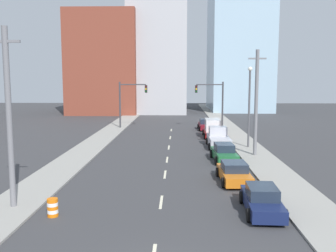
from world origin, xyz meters
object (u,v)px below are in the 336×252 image
object	(u,v)px
utility_pole_right_mid	(256,102)
sedan_maroon	(206,125)
street_lamp	(249,101)
traffic_signal_left	(127,99)
traffic_signal_right	(215,99)
utility_pole_left_near	(9,117)
sedan_green	(224,153)
box_truck_red	(212,129)
sedan_orange	(234,173)
traffic_barrel	(53,208)
pickup_truck_silver	(218,139)
sedan_navy	(262,200)

from	to	relation	value
utility_pole_right_mid	sedan_maroon	xyz separation A→B (m)	(-3.20, 18.19, -4.30)
street_lamp	traffic_signal_left	bearing A→B (deg)	133.51
traffic_signal_right	utility_pole_right_mid	world-z (taller)	utility_pole_right_mid
utility_pole_left_near	traffic_signal_left	bearing A→B (deg)	87.07
utility_pole_left_near	sedan_green	xyz separation A→B (m)	(13.08, 12.41, -4.34)
traffic_signal_right	box_truck_red	size ratio (longest dim) A/B	1.25
sedan_orange	utility_pole_left_near	bearing A→B (deg)	-157.80
sedan_orange	utility_pole_right_mid	bearing A→B (deg)	68.42
traffic_barrel	sedan_orange	world-z (taller)	sedan_orange
utility_pole_left_near	traffic_barrel	xyz separation A→B (m)	(2.58, -1.19, -4.57)
utility_pole_right_mid	pickup_truck_silver	world-z (taller)	utility_pole_right_mid
traffic_signal_right	street_lamp	size ratio (longest dim) A/B	0.81
sedan_green	pickup_truck_silver	size ratio (longest dim) A/B	0.87
street_lamp	box_truck_red	distance (m)	8.77
pickup_truck_silver	street_lamp	bearing A→B (deg)	-14.06
utility_pole_right_mid	box_truck_red	xyz separation A→B (m)	(-2.89, 11.38, -3.93)
street_lamp	pickup_truck_silver	bearing A→B (deg)	166.03
utility_pole_left_near	sedan_green	world-z (taller)	utility_pole_left_near
traffic_signal_right	utility_pole_left_near	world-z (taller)	utility_pole_left_near
utility_pole_left_near	sedan_orange	xyz separation A→B (m)	(12.97, 5.72, -4.40)
utility_pole_right_mid	traffic_barrel	distance (m)	21.29
utility_pole_left_near	sedan_maroon	xyz separation A→B (m)	(12.98, 32.75, -4.36)
traffic_signal_left	traffic_signal_right	xyz separation A→B (m)	(12.61, 0.00, 0.00)
sedan_navy	sedan_orange	xyz separation A→B (m)	(-0.60, 5.98, -0.02)
sedan_green	pickup_truck_silver	bearing A→B (deg)	85.07
sedan_green	sedan_navy	bearing A→B (deg)	-90.75
utility_pole_left_near	sedan_maroon	world-z (taller)	utility_pole_left_near
traffic_signal_left	street_lamp	size ratio (longest dim) A/B	0.81
traffic_signal_left	sedan_navy	world-z (taller)	traffic_signal_left
sedan_orange	traffic_signal_right	bearing A→B (deg)	85.60
traffic_signal_left	utility_pole_right_mid	size ratio (longest dim) A/B	0.69
street_lamp	sedan_green	size ratio (longest dim) A/B	1.72
utility_pole_right_mid	sedan_orange	xyz separation A→B (m)	(-3.21, -8.84, -4.35)
sedan_green	utility_pole_right_mid	bearing A→B (deg)	31.92
sedan_navy	sedan_maroon	size ratio (longest dim) A/B	1.06
street_lamp	sedan_orange	size ratio (longest dim) A/B	1.80
sedan_maroon	sedan_navy	bearing A→B (deg)	-90.46
utility_pole_right_mid	traffic_barrel	bearing A→B (deg)	-130.81
utility_pole_left_near	pickup_truck_silver	bearing A→B (deg)	55.49
sedan_green	traffic_signal_right	bearing A→B (deg)	83.72
traffic_barrel	pickup_truck_silver	distance (m)	23.21
traffic_signal_left	sedan_maroon	size ratio (longest dim) A/B	1.53
sedan_maroon	box_truck_red	bearing A→B (deg)	-88.89
traffic_signal_right	sedan_maroon	size ratio (longest dim) A/B	1.53
traffic_barrel	sedan_navy	world-z (taller)	sedan_navy
utility_pole_right_mid	sedan_green	size ratio (longest dim) A/B	2.01
traffic_signal_right	sedan_orange	bearing A→B (deg)	-92.80
utility_pole_right_mid	street_lamp	size ratio (longest dim) A/B	1.17
utility_pole_right_mid	traffic_barrel	world-z (taller)	utility_pole_right_mid
utility_pole_left_near	sedan_orange	bearing A→B (deg)	23.81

